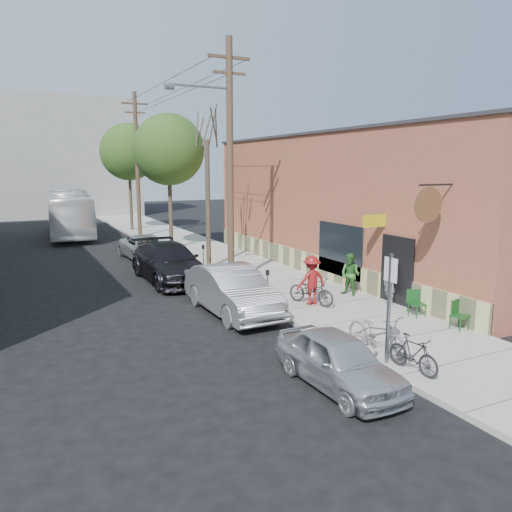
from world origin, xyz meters
name	(u,v)px	position (x,y,z in m)	size (l,w,h in m)	color
ground	(221,324)	(0.00, 0.00, 0.00)	(120.00, 120.00, 0.00)	black
sidewalk	(216,257)	(4.25, 11.00, 0.07)	(4.50, 58.00, 0.15)	#ABAA9E
cafe_building	(353,204)	(8.99, 4.99, 3.30)	(6.60, 20.20, 6.61)	#9A5139
end_cap_building	(46,158)	(-2.00, 42.00, 6.00)	(18.00, 8.00, 12.00)	#979692
sign_post	(389,298)	(2.35, -5.25, 1.83)	(0.07, 0.45, 2.80)	slate
parking_meter_near	(267,281)	(2.25, 1.02, 0.98)	(0.14, 0.14, 1.24)	slate
parking_meter_far	(203,253)	(2.25, 7.58, 0.98)	(0.14, 0.14, 1.24)	slate
utility_pole_near	(229,158)	(2.39, 4.75, 5.41)	(3.57, 0.28, 10.00)	#503A28
utility_pole_far	(137,163)	(2.45, 21.08, 5.34)	(1.80, 0.28, 10.00)	#503A28
tree_bare	(208,205)	(2.80, 8.30, 3.24)	(0.24, 0.24, 6.18)	#44392C
tree_leafy_mid	(169,150)	(2.80, 14.56, 6.04)	(4.19, 4.19, 8.00)	#44392C
tree_leafy_far	(129,152)	(2.80, 25.21, 6.20)	(4.40, 4.40, 8.26)	#44392C
patio_chair_a	(417,304)	(5.94, -2.60, 0.59)	(0.50, 0.50, 0.88)	#134418
patio_chair_b	(460,316)	(6.12, -4.19, 0.59)	(0.50, 0.50, 0.88)	#134418
patron_grey	(390,283)	(6.18, -0.98, 0.94)	(0.57, 0.38, 1.57)	gray
patron_green	(350,275)	(5.64, 0.64, 0.97)	(0.80, 0.62, 1.64)	#306C2B
cyclist	(311,280)	(3.63, 0.25, 1.04)	(1.15, 0.66, 1.77)	maroon
cyclist_bike	(311,291)	(3.63, 0.25, 0.64)	(0.65, 1.87, 0.98)	black
parked_bike_a	(413,354)	(2.55, -5.96, 0.60)	(0.42, 1.50, 0.90)	black
parked_bike_b	(377,333)	(2.59, -4.57, 0.69)	(0.72, 2.06, 1.08)	slate
car_0	(338,360)	(0.63, -5.58, 0.64)	(1.51, 3.76, 1.28)	#B8BBC1
car_1	(232,290)	(0.80, 0.90, 0.83)	(1.75, 5.01, 1.65)	#ADAEB5
car_2	(169,262)	(0.34, 6.80, 0.84)	(2.36, 5.79, 1.68)	black
car_3	(147,248)	(0.78, 12.57, 0.66)	(2.19, 4.74, 1.32)	#ABAFB3
bus	(69,213)	(-1.87, 24.99, 1.68)	(2.82, 12.04, 3.35)	white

